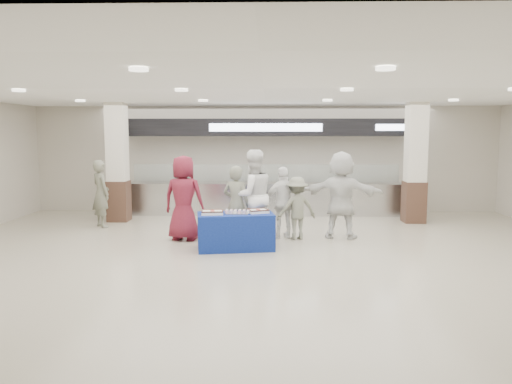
{
  "coord_description": "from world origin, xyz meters",
  "views": [
    {
      "loc": [
        0.09,
        -9.18,
        2.4
      ],
      "look_at": [
        -0.18,
        1.6,
        1.12
      ],
      "focal_mm": 35.0,
      "sensor_mm": 36.0,
      "label": 1
    }
  ],
  "objects_px": {
    "civilian_maroon": "(184,198)",
    "soldier_bg": "(101,194)",
    "sheet_cake_right": "(258,211)",
    "soldier_b": "(297,208)",
    "civilian_white": "(341,195)",
    "display_table": "(236,231)",
    "sheet_cake_left": "(212,212)",
    "chef_tall": "(253,196)",
    "chef_short": "(284,203)",
    "cupcake_tray": "(237,212)",
    "soldier_a": "(236,204)"
  },
  "relations": [
    {
      "from": "sheet_cake_left",
      "to": "civilian_maroon",
      "type": "xyz_separation_m",
      "value": [
        -0.75,
        0.99,
        0.16
      ]
    },
    {
      "from": "civilian_maroon",
      "to": "soldier_b",
      "type": "distance_m",
      "value": 2.55
    },
    {
      "from": "sheet_cake_right",
      "to": "soldier_bg",
      "type": "height_order",
      "value": "soldier_bg"
    },
    {
      "from": "sheet_cake_left",
      "to": "sheet_cake_right",
      "type": "height_order",
      "value": "sheet_cake_left"
    },
    {
      "from": "civilian_maroon",
      "to": "soldier_a",
      "type": "relative_size",
      "value": 1.12
    },
    {
      "from": "chef_tall",
      "to": "civilian_white",
      "type": "xyz_separation_m",
      "value": [
        2.0,
        0.37,
        -0.02
      ]
    },
    {
      "from": "chef_short",
      "to": "civilian_white",
      "type": "height_order",
      "value": "civilian_white"
    },
    {
      "from": "cupcake_tray",
      "to": "chef_tall",
      "type": "bearing_deg",
      "value": 70.13
    },
    {
      "from": "chef_short",
      "to": "civilian_white",
      "type": "xyz_separation_m",
      "value": [
        1.3,
        0.02,
        0.18
      ]
    },
    {
      "from": "sheet_cake_left",
      "to": "soldier_bg",
      "type": "xyz_separation_m",
      "value": [
        -3.13,
        2.5,
        0.06
      ]
    },
    {
      "from": "civilian_maroon",
      "to": "soldier_b",
      "type": "xyz_separation_m",
      "value": [
        2.53,
        0.16,
        -0.24
      ]
    },
    {
      "from": "sheet_cake_left",
      "to": "cupcake_tray",
      "type": "bearing_deg",
      "value": 12.79
    },
    {
      "from": "soldier_bg",
      "to": "sheet_cake_left",
      "type": "bearing_deg",
      "value": -170.43
    },
    {
      "from": "sheet_cake_left",
      "to": "chef_tall",
      "type": "relative_size",
      "value": 0.23
    },
    {
      "from": "civilian_maroon",
      "to": "sheet_cake_right",
      "type": "bearing_deg",
      "value": 166.58
    },
    {
      "from": "sheet_cake_right",
      "to": "civilian_white",
      "type": "height_order",
      "value": "civilian_white"
    },
    {
      "from": "soldier_b",
      "to": "civilian_white",
      "type": "bearing_deg",
      "value": 169.81
    },
    {
      "from": "display_table",
      "to": "sheet_cake_right",
      "type": "relative_size",
      "value": 3.23
    },
    {
      "from": "soldier_a",
      "to": "civilian_white",
      "type": "relative_size",
      "value": 0.85
    },
    {
      "from": "cupcake_tray",
      "to": "civilian_maroon",
      "type": "xyz_separation_m",
      "value": [
        -1.26,
        0.87,
        0.17
      ]
    },
    {
      "from": "chef_tall",
      "to": "soldier_bg",
      "type": "relative_size",
      "value": 1.18
    },
    {
      "from": "soldier_b",
      "to": "sheet_cake_left",
      "type": "bearing_deg",
      "value": 15.08
    },
    {
      "from": "display_table",
      "to": "soldier_a",
      "type": "relative_size",
      "value": 0.91
    },
    {
      "from": "sheet_cake_right",
      "to": "cupcake_tray",
      "type": "bearing_deg",
      "value": -166.43
    },
    {
      "from": "sheet_cake_right",
      "to": "soldier_bg",
      "type": "relative_size",
      "value": 0.28
    },
    {
      "from": "sheet_cake_right",
      "to": "soldier_a",
      "type": "bearing_deg",
      "value": 132.08
    },
    {
      "from": "civilian_maroon",
      "to": "soldier_a",
      "type": "bearing_deg",
      "value": -179.73
    },
    {
      "from": "cupcake_tray",
      "to": "civilian_white",
      "type": "distance_m",
      "value": 2.58
    },
    {
      "from": "sheet_cake_right",
      "to": "soldier_b",
      "type": "bearing_deg",
      "value": 47.37
    },
    {
      "from": "sheet_cake_right",
      "to": "chef_short",
      "type": "relative_size",
      "value": 0.29
    },
    {
      "from": "chef_short",
      "to": "civilian_maroon",
      "type": "bearing_deg",
      "value": -7.7
    },
    {
      "from": "civilian_maroon",
      "to": "civilian_white",
      "type": "xyz_separation_m",
      "value": [
        3.55,
        0.29,
        0.04
      ]
    },
    {
      "from": "display_table",
      "to": "chef_short",
      "type": "xyz_separation_m",
      "value": [
        1.03,
        1.14,
        0.44
      ]
    },
    {
      "from": "soldier_a",
      "to": "chef_short",
      "type": "height_order",
      "value": "soldier_a"
    },
    {
      "from": "sheet_cake_left",
      "to": "chef_tall",
      "type": "distance_m",
      "value": 1.23
    },
    {
      "from": "chef_short",
      "to": "soldier_b",
      "type": "distance_m",
      "value": 0.33
    },
    {
      "from": "display_table",
      "to": "civilian_white",
      "type": "height_order",
      "value": "civilian_white"
    },
    {
      "from": "sheet_cake_right",
      "to": "civilian_maroon",
      "type": "xyz_separation_m",
      "value": [
        -1.68,
        0.77,
        0.16
      ]
    },
    {
      "from": "civilian_maroon",
      "to": "soldier_bg",
      "type": "distance_m",
      "value": 2.82
    },
    {
      "from": "soldier_bg",
      "to": "cupcake_tray",
      "type": "bearing_deg",
      "value": -165.08
    },
    {
      "from": "chef_short",
      "to": "civilian_white",
      "type": "relative_size",
      "value": 0.82
    },
    {
      "from": "chef_tall",
      "to": "soldier_bg",
      "type": "height_order",
      "value": "chef_tall"
    },
    {
      "from": "civilian_maroon",
      "to": "soldier_bg",
      "type": "xyz_separation_m",
      "value": [
        -2.38,
        1.52,
        -0.09
      ]
    },
    {
      "from": "soldier_a",
      "to": "sheet_cake_left",
      "type": "bearing_deg",
      "value": 82.14
    },
    {
      "from": "display_table",
      "to": "sheet_cake_left",
      "type": "height_order",
      "value": "sheet_cake_left"
    },
    {
      "from": "chef_tall",
      "to": "soldier_b",
      "type": "distance_m",
      "value": 1.06
    },
    {
      "from": "sheet_cake_left",
      "to": "chef_tall",
      "type": "bearing_deg",
      "value": 48.94
    },
    {
      "from": "cupcake_tray",
      "to": "chef_tall",
      "type": "distance_m",
      "value": 0.88
    },
    {
      "from": "chef_tall",
      "to": "civilian_white",
      "type": "distance_m",
      "value": 2.04
    },
    {
      "from": "sheet_cake_left",
      "to": "civilian_white",
      "type": "xyz_separation_m",
      "value": [
        2.8,
        1.28,
        0.2
      ]
    }
  ]
}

